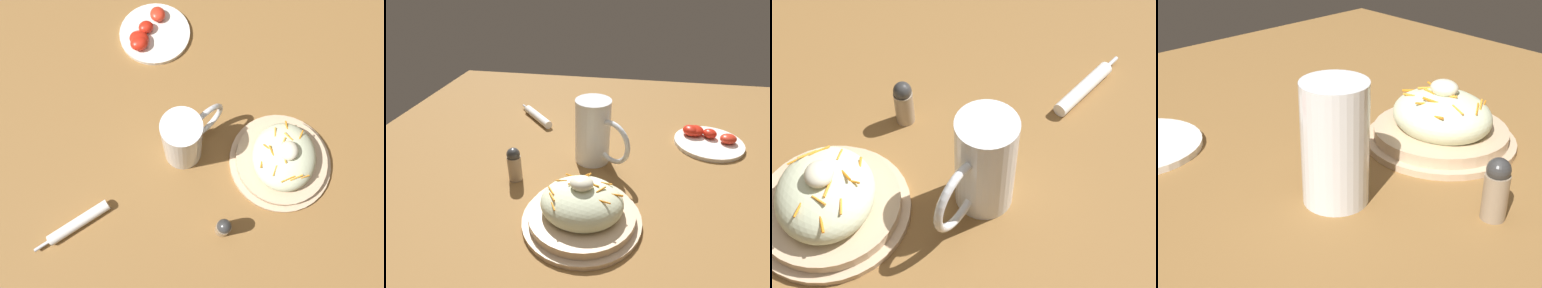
% 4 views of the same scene
% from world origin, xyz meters
% --- Properties ---
extents(ground_plane, '(1.43, 1.43, 0.00)m').
position_xyz_m(ground_plane, '(0.00, 0.00, 0.00)').
color(ground_plane, olive).
extents(salad_plate, '(0.24, 0.24, 0.11)m').
position_xyz_m(salad_plate, '(-0.04, -0.17, 0.03)').
color(salad_plate, '#D1B28E').
rests_on(salad_plate, ground_plane).
extents(beer_mug, '(0.14, 0.13, 0.17)m').
position_xyz_m(beer_mug, '(-0.04, 0.06, 0.08)').
color(beer_mug, white).
rests_on(beer_mug, ground_plane).
extents(napkin_roll, '(0.14, 0.15, 0.02)m').
position_xyz_m(napkin_roll, '(-0.25, 0.26, 0.01)').
color(napkin_roll, white).
rests_on(napkin_roll, ground_plane).
extents(tomato_plate, '(0.19, 0.19, 0.04)m').
position_xyz_m(tomato_plate, '(0.26, 0.20, 0.01)').
color(tomato_plate, white).
rests_on(tomato_plate, ground_plane).
extents(salt_shaker, '(0.03, 0.03, 0.09)m').
position_xyz_m(salt_shaker, '(-0.21, -0.06, 0.04)').
color(salt_shaker, gray).
rests_on(salt_shaker, ground_plane).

